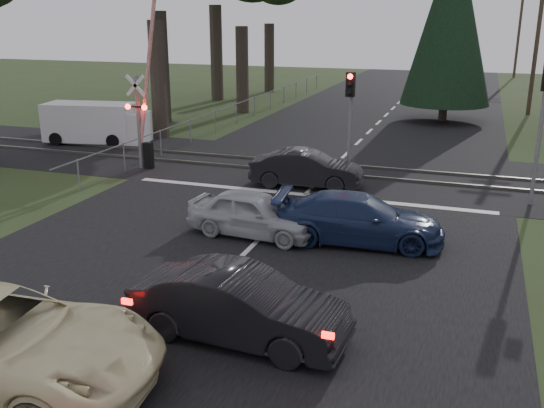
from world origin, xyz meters
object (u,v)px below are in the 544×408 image
at_px(dark_car_far, 307,169).
at_px(dark_hatchback, 239,306).
at_px(blue_sedan, 359,219).
at_px(white_van, 99,123).
at_px(silver_car, 254,214).
at_px(crossing_signal, 144,119).
at_px(utility_pole_far, 519,29).
at_px(utility_pole_mid, 537,38).
at_px(traffic_signal_center, 350,107).

bearing_deg(dark_car_far, dark_hatchback, -175.24).
bearing_deg(blue_sedan, white_van, 52.06).
distance_m(dark_hatchback, silver_car, 5.86).
distance_m(crossing_signal, dark_hatchback, 14.61).
xyz_separation_m(crossing_signal, utility_pole_far, (15.77, 45.21, 2.67)).
relative_size(utility_pole_far, dark_car_far, 2.20).
bearing_deg(utility_pole_far, white_van, -116.42).
relative_size(blue_sedan, white_van, 0.89).
bearing_deg(dark_car_far, silver_car, 175.44).
bearing_deg(blue_sedan, crossing_signal, 55.21).
relative_size(utility_pole_mid, silver_car, 2.33).
bearing_deg(white_van, silver_car, -49.45).
height_order(dark_hatchback, silver_car, dark_hatchback).
bearing_deg(dark_hatchback, utility_pole_mid, -9.25).
bearing_deg(dark_hatchback, blue_sedan, -7.79).
bearing_deg(crossing_signal, white_van, 141.84).
xyz_separation_m(utility_pole_mid, utility_pole_far, (0.00, 25.00, 0.00)).
distance_m(utility_pole_far, blue_sedan, 51.26).
bearing_deg(silver_car, crossing_signal, 54.49).
height_order(silver_car, dark_car_far, dark_car_far).
bearing_deg(silver_car, dark_hatchback, -157.14).
bearing_deg(white_van, dark_hatchback, -58.29).
xyz_separation_m(traffic_signal_center, dark_car_far, (-1.24, -1.41, -2.13)).
relative_size(utility_pole_far, white_van, 1.71).
relative_size(dark_hatchback, white_van, 0.82).
distance_m(crossing_signal, blue_sedan, 11.50).
xyz_separation_m(utility_pole_mid, dark_car_far, (-8.74, -20.73, -4.05)).
relative_size(crossing_signal, silver_car, 1.81).
height_order(blue_sedan, dark_car_far, blue_sedan).
bearing_deg(silver_car, utility_pole_far, -4.70).
distance_m(blue_sedan, dark_car_far, 5.83).
distance_m(utility_pole_mid, silver_car, 27.93).
relative_size(utility_pole_mid, white_van, 1.71).
height_order(dark_hatchback, blue_sedan, dark_hatchback).
relative_size(blue_sedan, dark_car_far, 1.15).
xyz_separation_m(crossing_signal, utility_pole_mid, (15.77, 20.21, 2.67)).
xyz_separation_m(traffic_signal_center, utility_pole_far, (7.50, 44.32, 1.92)).
bearing_deg(utility_pole_mid, white_van, -141.40).
relative_size(utility_pole_mid, blue_sedan, 1.92).
bearing_deg(traffic_signal_center, utility_pole_mid, 68.79).
relative_size(utility_pole_mid, dark_hatchback, 2.09).
bearing_deg(dark_car_far, utility_pole_mid, -27.25).
height_order(traffic_signal_center, blue_sedan, traffic_signal_center).
relative_size(crossing_signal, traffic_signal_center, 1.70).
relative_size(crossing_signal, white_van, 1.32).
height_order(silver_car, blue_sedan, blue_sedan).
bearing_deg(dark_hatchback, silver_car, 20.96).
xyz_separation_m(utility_pole_mid, blue_sedan, (-5.81, -25.77, -4.04)).
height_order(utility_pole_mid, dark_hatchback, utility_pole_mid).
relative_size(silver_car, white_van, 0.73).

